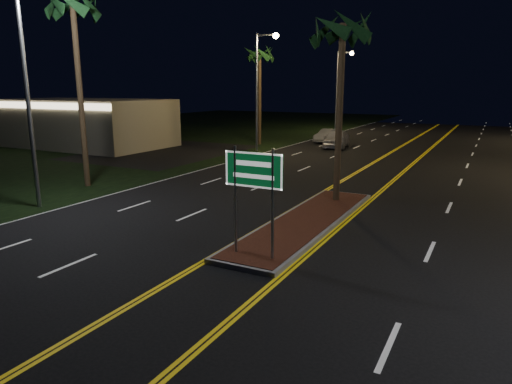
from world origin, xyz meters
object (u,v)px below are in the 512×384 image
Objects in this scene: commercial_building at (83,123)px; palm_left_near at (73,7)px; palm_median at (343,29)px; car_far at (328,135)px; streetlight_left_mid at (261,78)px; streetlight_left_near at (31,70)px; highway_sign at (254,180)px; palm_left_far at (260,55)px; median_island at (306,221)px; car_near at (337,137)px; streetlight_left_far at (340,82)px.

commercial_building is 1.53× the size of palm_left_near.
palm_median is 24.19m from car_far.
streetlight_left_mid is 16.39m from palm_left_near.
car_far is at bearing 84.58° from streetlight_left_near.
highway_sign is 0.36× the size of streetlight_left_mid.
streetlight_left_near is 1.02× the size of palm_left_far.
streetlight_left_near is 0.92× the size of palm_left_near.
streetlight_left_near reaches higher than median_island.
car_near reaches higher than car_far.
palm_median is 0.94× the size of palm_left_far.
palm_median reaches higher than car_near.
palm_median is 12.82m from palm_left_near.
commercial_building is at bearing 133.90° from streetlight_left_near.
streetlight_left_far reaches higher than highway_sign.
palm_left_far reaches higher than median_island.
car_far is (2.69, 8.39, -4.95)m from streetlight_left_mid.
car_near is (-6.03, 18.60, -6.39)m from palm_median.
palm_left_near is (-12.50, -2.50, 1.40)m from palm_median.
commercial_building is at bearing -122.65° from streetlight_left_far.
streetlight_left_mid is 1.00× the size of streetlight_left_far.
palm_left_far is (-0.30, 20.00, -0.93)m from palm_left_near.
streetlight_left_far reaches higher than palm_median.
median_island is 4.80m from highway_sign.
median_island is 1.92× the size of car_near.
commercial_building reaches higher than highway_sign.
commercial_building is at bearing -148.75° from palm_left_far.
streetlight_left_near reaches higher than palm_median.
commercial_building is 1.81× the size of palm_median.
streetlight_left_mid is 10.10m from car_far.
palm_left_far is (13.20, 8.01, 5.74)m from commercial_building.
streetlight_left_mid is at bearing -141.00° from car_near.
commercial_building is 22.49m from streetlight_left_near.
palm_left_near is at bearing -168.69° from palm_median.
streetlight_left_mid is 20.00m from streetlight_left_far.
streetlight_left_far reaches higher than median_island.
highway_sign is 0.36× the size of streetlight_left_near.
highway_sign reaches higher than car_far.
car_near is 1.25× the size of car_far.
palm_left_near reaches higher than commercial_building.
palm_median is (10.61, 6.50, 1.62)m from streetlight_left_near.
streetlight_left_near is 2.11× the size of car_far.
streetlight_left_near is 12.55m from palm_median.
palm_left_near is at bearing -41.61° from commercial_building.
median_island is at bearing -58.02° from streetlight_left_mid.
streetlight_left_near is 20.00m from streetlight_left_mid.
palm_left_far is at bearing -179.81° from car_near.
highway_sign is 30.68m from car_far.
highway_sign reaches higher than median_island.
commercial_building is 16.47m from palm_left_far.
median_island is 3.20× the size of highway_sign.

